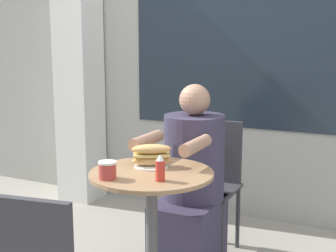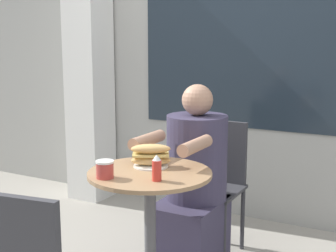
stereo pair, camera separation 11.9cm
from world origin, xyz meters
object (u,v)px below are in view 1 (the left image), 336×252
(diner_chair, at_px, (212,173))
(seated_diner, at_px, (191,193))
(cafe_table, at_px, (152,212))
(drink_cup, at_px, (107,170))
(sandwich_on_plate, at_px, (151,156))
(condiment_bottle, at_px, (160,168))

(diner_chair, xyz_separation_m, seated_diner, (-0.00, -0.35, -0.03))
(cafe_table, xyz_separation_m, diner_chair, (0.01, 0.85, -0.02))
(cafe_table, bearing_deg, drink_cup, -122.92)
(sandwich_on_plate, height_order, condiment_bottle, condiment_bottle)
(diner_chair, xyz_separation_m, drink_cup, (-0.13, -1.05, 0.27))
(cafe_table, distance_m, diner_chair, 0.86)
(sandwich_on_plate, distance_m, drink_cup, 0.29)
(diner_chair, bearing_deg, cafe_table, 90.00)
(cafe_table, relative_size, seated_diner, 0.66)
(cafe_table, relative_size, diner_chair, 0.86)
(cafe_table, distance_m, sandwich_on_plate, 0.28)
(seated_diner, distance_m, drink_cup, 0.78)
(seated_diner, bearing_deg, sandwich_on_plate, 84.07)
(cafe_table, height_order, diner_chair, diner_chair)
(drink_cup, bearing_deg, cafe_table, 57.08)
(drink_cup, xyz_separation_m, condiment_bottle, (0.24, 0.08, 0.02))
(drink_cup, distance_m, condiment_bottle, 0.25)
(seated_diner, distance_m, sandwich_on_plate, 0.53)
(cafe_table, relative_size, condiment_bottle, 6.00)
(cafe_table, relative_size, drink_cup, 8.66)
(drink_cup, bearing_deg, sandwich_on_plate, 72.80)
(diner_chair, bearing_deg, sandwich_on_plate, 86.85)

